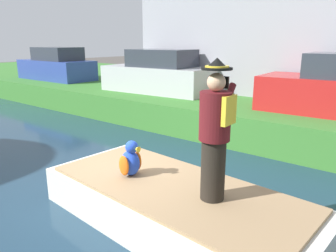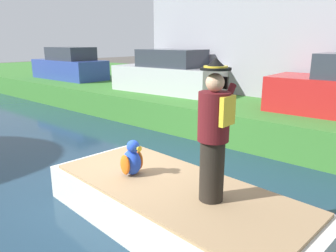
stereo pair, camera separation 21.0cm
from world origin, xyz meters
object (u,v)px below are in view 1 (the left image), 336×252
Objects in this scene: parked_car_silver at (158,74)px; parrot_plush at (131,160)px; boat at (174,204)px; parked_car_blue at (57,66)px; person_pirate at (215,132)px.

parrot_plush is at bearing -143.91° from parked_car_silver.
boat is at bearing -138.56° from parked_car_silver.
parrot_plush is at bearing 98.69° from boat.
boat is 1.06× the size of parked_car_silver.
parked_car_blue is at bearing 63.77° from boat.
person_pirate is 13.00m from parked_car_blue.
parrot_plush is 11.82m from parked_car_blue.
parked_car_silver reaches higher than parrot_plush.
person_pirate is 1.56m from parrot_plush.
parked_car_silver is at bearing 41.44° from boat.
parked_car_blue is at bearing 61.63° from parrot_plush.
person_pirate is at bearing -85.27° from parrot_plush.
parked_car_blue is at bearing 90.00° from parked_car_silver.
parked_car_blue is (0.00, 6.30, 0.00)m from parked_car_silver.
parked_car_silver is 6.30m from parked_car_blue.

